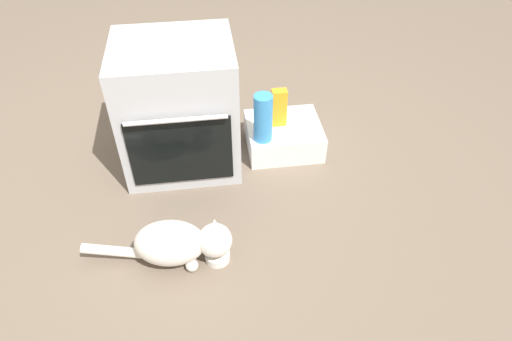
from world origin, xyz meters
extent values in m
plane|color=#6B5B4C|center=(0.00, 0.00, 0.00)|extent=(8.00, 8.00, 0.00)
cube|color=#B7BABF|center=(-0.01, 0.39, 0.38)|extent=(0.65, 0.57, 0.76)
cube|color=black|center=(-0.01, 0.10, 0.29)|extent=(0.55, 0.01, 0.42)
cylinder|color=silver|center=(-0.01, 0.07, 0.52)|extent=(0.52, 0.02, 0.02)
cube|color=white|center=(0.62, 0.41, 0.09)|extent=(0.46, 0.40, 0.17)
cylinder|color=white|center=(0.14, -0.42, 0.02)|extent=(0.12, 0.12, 0.04)
sphere|color=brown|center=(0.14, -0.42, 0.04)|extent=(0.07, 0.07, 0.07)
ellipsoid|color=silver|center=(-0.08, -0.39, 0.13)|extent=(0.37, 0.27, 0.22)
sphere|color=silver|center=(0.13, -0.42, 0.14)|extent=(0.17, 0.17, 0.17)
cone|color=silver|center=(0.14, -0.37, 0.21)|extent=(0.06, 0.06, 0.08)
cone|color=silver|center=(0.13, -0.47, 0.21)|extent=(0.06, 0.06, 0.08)
cylinder|color=silver|center=(-0.37, -0.36, 0.07)|extent=(0.30, 0.09, 0.10)
sphere|color=silver|center=(0.03, -0.34, 0.03)|extent=(0.06, 0.06, 0.06)
sphere|color=silver|center=(0.01, -0.47, 0.03)|extent=(0.06, 0.06, 0.06)
cube|color=orange|center=(0.59, 0.43, 0.29)|extent=(0.09, 0.06, 0.24)
cylinder|color=#388CD1|center=(0.47, 0.30, 0.32)|extent=(0.11, 0.11, 0.30)
camera|label=1|loc=(0.14, -1.83, 1.86)|focal=32.01mm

